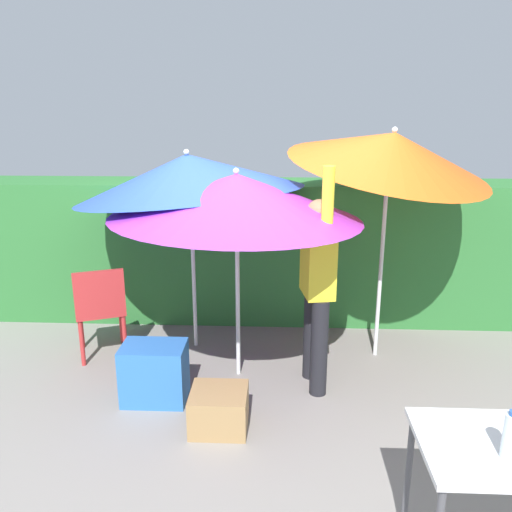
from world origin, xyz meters
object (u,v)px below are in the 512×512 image
object	(u,v)px
umbrella_rainbow	(189,174)
cooler_box	(155,373)
person_vendor	(317,281)
umbrella_yellow	(236,196)
crate_cardboard	(219,409)
folding_table	(502,461)
chair_plastic	(100,306)
bottle_water	(511,436)
umbrella_orange	(391,151)

from	to	relation	value
umbrella_rainbow	cooler_box	distance (m)	1.76
person_vendor	umbrella_yellow	bearing A→B (deg)	166.43
crate_cardboard	folding_table	distance (m)	1.97
cooler_box	folding_table	world-z (taller)	folding_table
umbrella_yellow	folding_table	world-z (taller)	umbrella_yellow
umbrella_rainbow	umbrella_yellow	size ratio (longest dim) A/B	1.02
chair_plastic	crate_cardboard	world-z (taller)	chair_plastic
person_vendor	bottle_water	world-z (taller)	person_vendor
chair_plastic	cooler_box	size ratio (longest dim) A/B	1.76
bottle_water	person_vendor	bearing A→B (deg)	111.19
umbrella_yellow	folding_table	bearing A→B (deg)	-54.15
umbrella_rainbow	folding_table	distance (m)	3.31
umbrella_orange	umbrella_yellow	distance (m)	1.41
chair_plastic	cooler_box	xyz separation A→B (m)	(0.66, -0.72, -0.27)
umbrella_rainbow	umbrella_orange	distance (m)	1.79
umbrella_yellow	person_vendor	world-z (taller)	person_vendor
umbrella_yellow	folding_table	distance (m)	2.61
umbrella_rainbow	umbrella_yellow	bearing A→B (deg)	-47.98
cooler_box	folding_table	distance (m)	2.60
umbrella_yellow	bottle_water	xyz separation A→B (m)	(1.40, -2.07, -0.72)
umbrella_rainbow	umbrella_orange	world-z (taller)	umbrella_orange
person_vendor	crate_cardboard	distance (m)	1.26
umbrella_orange	person_vendor	world-z (taller)	umbrella_orange
chair_plastic	umbrella_orange	bearing A→B (deg)	3.92
person_vendor	bottle_water	size ratio (longest dim) A/B	7.83
umbrella_rainbow	crate_cardboard	world-z (taller)	umbrella_rainbow
umbrella_orange	bottle_water	distance (m)	2.73
person_vendor	chair_plastic	size ratio (longest dim) A/B	2.11
umbrella_yellow	folding_table	size ratio (longest dim) A/B	2.58
umbrella_yellow	crate_cardboard	world-z (taller)	umbrella_yellow
umbrella_rainbow	cooler_box	bearing A→B (deg)	-99.21
chair_plastic	cooler_box	world-z (taller)	chair_plastic
chair_plastic	folding_table	distance (m)	3.53
crate_cardboard	person_vendor	bearing A→B (deg)	41.28
person_vendor	folding_table	size ratio (longest dim) A/B	2.35
umbrella_rainbow	crate_cardboard	distance (m)	2.08
folding_table	bottle_water	size ratio (longest dim) A/B	3.33
person_vendor	cooler_box	distance (m)	1.50
umbrella_orange	crate_cardboard	world-z (taller)	umbrella_orange
folding_table	bottle_water	bearing A→B (deg)	-105.92
person_vendor	cooler_box	size ratio (longest dim) A/B	3.72
umbrella_yellow	crate_cardboard	size ratio (longest dim) A/B	4.97
umbrella_rainbow	crate_cardboard	bearing A→B (deg)	-73.40
umbrella_rainbow	folding_table	world-z (taller)	umbrella_rainbow
umbrella_rainbow	bottle_water	size ratio (longest dim) A/B	8.78
crate_cardboard	bottle_water	bearing A→B (deg)	-40.52
umbrella_rainbow	bottle_water	distance (m)	3.31
bottle_water	cooler_box	bearing A→B (deg)	141.54
folding_table	bottle_water	xyz separation A→B (m)	(-0.03, -0.09, 0.21)
umbrella_orange	cooler_box	bearing A→B (deg)	-155.14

